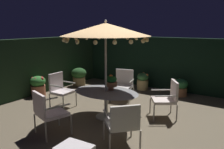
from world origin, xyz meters
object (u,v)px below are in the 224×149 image
object	(u,v)px
patio_chair_east	(123,122)
ottoman_footrest	(74,149)
centerpiece_planter	(111,81)
potted_plant_right_near	(180,87)
potted_plant_right_far	(79,76)
patio_chair_south	(123,83)
patio_umbrella	(106,30)
patio_chair_northeast	(48,110)
patio_chair_southeast	(167,97)
potted_plant_left_far	(38,86)
patio_chair_north	(60,88)
potted_plant_back_left	(143,81)
patio_dining_table	(106,95)

from	to	relation	value
patio_chair_east	ottoman_footrest	world-z (taller)	patio_chair_east
centerpiece_planter	potted_plant_right_near	xyz separation A→B (m)	(0.98, 2.87, -0.64)
ottoman_footrest	potted_plant_right_far	bearing A→B (deg)	131.23
patio_chair_east	patio_chair_south	bearing A→B (deg)	121.23
patio_umbrella	ottoman_footrest	distance (m)	3.04
potted_plant_right_far	potted_plant_right_near	bearing A→B (deg)	13.13
patio_umbrella	patio_chair_south	size ratio (longest dim) A/B	2.58
patio_umbrella	patio_chair_northeast	distance (m)	2.38
patio_chair_northeast	patio_umbrella	bearing A→B (deg)	73.38
patio_chair_south	potted_plant_right_near	size ratio (longest dim) A/B	1.64
patio_chair_southeast	potted_plant_right_near	bearing A→B (deg)	98.72
potted_plant_left_far	centerpiece_planter	bearing A→B (deg)	-1.01
patio_chair_southeast	centerpiece_planter	bearing A→B (deg)	-150.58
patio_chair_southeast	potted_plant_right_far	world-z (taller)	patio_chair_southeast
patio_chair_northeast	potted_plant_left_far	size ratio (longest dim) A/B	1.41
patio_umbrella	patio_chair_north	distance (m)	2.37
patio_chair_east	patio_chair_south	size ratio (longest dim) A/B	0.95
patio_chair_north	ottoman_footrest	world-z (taller)	patio_chair_north
patio_chair_north	ottoman_footrest	xyz separation A→B (m)	(2.49, -2.05, -0.25)
patio_chair_northeast	patio_chair_north	bearing A→B (deg)	128.25
patio_chair_north	potted_plant_back_left	distance (m)	3.37
patio_umbrella	potted_plant_back_left	bearing A→B (deg)	98.34
patio_umbrella	potted_plant_right_near	world-z (taller)	patio_umbrella
patio_chair_north	patio_chair_northeast	world-z (taller)	patio_chair_north
patio_chair_north	patio_chair_southeast	distance (m)	3.14
patio_chair_southeast	patio_chair_south	distance (m)	1.89
patio_dining_table	patio_chair_northeast	size ratio (longest dim) A/B	1.82
centerpiece_planter	patio_chair_north	xyz separation A→B (m)	(-1.66, -0.28, -0.36)
patio_chair_south	centerpiece_planter	bearing A→B (deg)	-71.62
potted_plant_back_left	ottoman_footrest	bearing A→B (deg)	-75.87
patio_chair_east	potted_plant_back_left	distance (m)	4.47
patio_dining_table	potted_plant_back_left	distance (m)	3.10
patio_chair_north	patio_chair_south	world-z (taller)	patio_chair_north
patio_dining_table	potted_plant_right_far	xyz separation A→B (m)	(-2.89, 2.14, -0.20)
patio_umbrella	potted_plant_right_far	world-z (taller)	patio_umbrella
potted_plant_back_left	patio_chair_northeast	bearing A→B (deg)	-90.25
patio_umbrella	patio_dining_table	bearing A→B (deg)	-87.70
patio_umbrella	centerpiece_planter	xyz separation A→B (m)	(0.04, 0.18, -1.36)
patio_chair_north	potted_plant_left_far	distance (m)	1.50
potted_plant_back_left	potted_plant_right_near	bearing A→B (deg)	-0.16
patio_chair_northeast	patio_chair_southeast	world-z (taller)	patio_chair_northeast
patio_chair_north	patio_chair_southeast	bearing A→B (deg)	18.86
potted_plant_right_near	potted_plant_right_far	bearing A→B (deg)	-166.87
centerpiece_planter	potted_plant_back_left	size ratio (longest dim) A/B	0.66
ottoman_footrest	potted_plant_left_far	xyz separation A→B (m)	(-3.94, 2.38, 0.04)
patio_chair_southeast	potted_plant_right_near	distance (m)	2.17
patio_chair_east	patio_umbrella	bearing A→B (deg)	137.37
potted_plant_back_left	potted_plant_left_far	world-z (taller)	potted_plant_left_far
patio_umbrella	patio_chair_east	distance (m)	2.40
ottoman_footrest	patio_chair_south	bearing A→B (deg)	109.09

